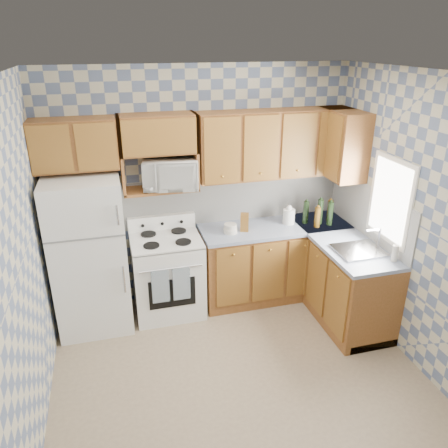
{
  "coord_description": "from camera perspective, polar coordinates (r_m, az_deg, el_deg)",
  "views": [
    {
      "loc": [
        -0.98,
        -3.05,
        2.94
      ],
      "look_at": [
        0.05,
        0.75,
        1.25
      ],
      "focal_mm": 35.0,
      "sensor_mm": 36.0,
      "label": 1
    }
  ],
  "objects": [
    {
      "name": "floor",
      "position": [
        4.35,
        2.06,
        -19.33
      ],
      "size": [
        3.4,
        3.4,
        0.0
      ],
      "primitive_type": "plane",
      "color": "#816B54",
      "rests_on": "ground"
    },
    {
      "name": "bottle_1",
      "position": [
        5.2,
        13.69,
        1.34
      ],
      "size": [
        0.07,
        0.07,
        0.28
      ],
      "primitive_type": "cylinder",
      "color": "black",
      "rests_on": "countertop_back"
    },
    {
      "name": "bottle_4",
      "position": [
        5.2,
        10.63,
        1.52
      ],
      "size": [
        0.07,
        0.07,
        0.27
      ],
      "primitive_type": "cylinder",
      "color": "black",
      "rests_on": "countertop_back"
    },
    {
      "name": "dish_towel_left",
      "position": [
        4.67,
        -8.29,
        -8.04
      ],
      "size": [
        0.18,
        0.02,
        0.39
      ],
      "primitive_type": "cube",
      "color": "navy",
      "rests_on": "stove_body"
    },
    {
      "name": "backguard",
      "position": [
        5.02,
        -8.14,
        0.24
      ],
      "size": [
        0.76,
        0.08,
        0.17
      ],
      "primitive_type": "cube",
      "color": "white",
      "rests_on": "cooktop"
    },
    {
      "name": "base_cabinets_right",
      "position": [
        5.17,
        14.54,
        -6.52
      ],
      "size": [
        0.6,
        1.6,
        0.88
      ],
      "primitive_type": "cube",
      "color": "brown",
      "rests_on": "floor"
    },
    {
      "name": "bottle_0",
      "position": [
        5.2,
        12.42,
        1.58
      ],
      "size": [
        0.07,
        0.07,
        0.3
      ],
      "primitive_type": "cylinder",
      "color": "black",
      "rests_on": "countertop_back"
    },
    {
      "name": "microwave",
      "position": [
        4.69,
        -6.98,
        6.56
      ],
      "size": [
        0.63,
        0.48,
        0.32
      ],
      "primitive_type": "imported",
      "rotation": [
        0.0,
        0.0,
        -0.16
      ],
      "color": "white",
      "rests_on": "microwave_shelf"
    },
    {
      "name": "knife_block",
      "position": [
        4.92,
        2.7,
        0.23
      ],
      "size": [
        0.12,
        0.12,
        0.2
      ],
      "primitive_type": "cube",
      "rotation": [
        0.0,
        0.0,
        -0.33
      ],
      "color": "brown",
      "rests_on": "countertop_back"
    },
    {
      "name": "window",
      "position": [
        4.65,
        20.92,
        2.93
      ],
      "size": [
        0.02,
        0.66,
        0.86
      ],
      "primitive_type": "cube",
      "color": "white",
      "rests_on": "right_wall"
    },
    {
      "name": "bottle_2",
      "position": [
        5.31,
        13.65,
        1.68
      ],
      "size": [
        0.07,
        0.07,
        0.26
      ],
      "primitive_type": "cylinder",
      "color": "#593C11",
      "rests_on": "countertop_back"
    },
    {
      "name": "electric_kettle",
      "position": [
        5.16,
        8.46,
        0.98
      ],
      "size": [
        0.14,
        0.14,
        0.18
      ],
      "primitive_type": "cylinder",
      "color": "white",
      "rests_on": "countertop_back"
    },
    {
      "name": "upper_cabinets_right",
      "position": [
        5.1,
        15.04,
        10.1
      ],
      "size": [
        0.33,
        0.7,
        0.74
      ],
      "primitive_type": "cube",
      "color": "brown",
      "rests_on": "right_wall"
    },
    {
      "name": "back_wall",
      "position": [
        5.01,
        -3.1,
        4.69
      ],
      "size": [
        3.4,
        0.02,
        2.7
      ],
      "primitive_type": "cube",
      "color": "slate",
      "rests_on": "ground"
    },
    {
      "name": "upper_cabinets_back",
      "position": [
        4.96,
        6.71,
        10.36
      ],
      "size": [
        1.75,
        0.33,
        0.74
      ],
      "primitive_type": "cube",
      "color": "brown",
      "rests_on": "back_wall"
    },
    {
      "name": "food_containers",
      "position": [
        4.88,
        0.84,
        -0.57
      ],
      "size": [
        0.16,
        0.16,
        0.1
      ],
      "primitive_type": null,
      "color": "beige",
      "rests_on": "countertop_back"
    },
    {
      "name": "countertop_back",
      "position": [
        5.13,
        6.78,
        -0.39
      ],
      "size": [
        1.77,
        0.63,
        0.04
      ],
      "primitive_type": "cube",
      "color": "slate",
      "rests_on": "base_cabinets_back"
    },
    {
      "name": "sink",
      "position": [
        4.69,
        17.17,
        -3.35
      ],
      "size": [
        0.48,
        0.4,
        0.03
      ],
      "primitive_type": "cube",
      "color": "#B7B7BC",
      "rests_on": "countertop_right"
    },
    {
      "name": "stove_body",
      "position": [
        5.02,
        -7.37,
        -6.74
      ],
      "size": [
        0.76,
        0.65,
        0.9
      ],
      "primitive_type": "cube",
      "color": "white",
      "rests_on": "floor"
    },
    {
      "name": "cooktop",
      "position": [
        4.81,
        -7.64,
        -2.04
      ],
      "size": [
        0.76,
        0.65,
        0.02
      ],
      "primitive_type": "cube",
      "color": "silver",
      "rests_on": "stove_body"
    },
    {
      "name": "dish_towel_right",
      "position": [
        4.69,
        -5.57,
        -7.72
      ],
      "size": [
        0.18,
        0.02,
        0.39
      ],
      "primitive_type": "cube",
      "color": "navy",
      "rests_on": "stove_body"
    },
    {
      "name": "countertop_right",
      "position": [
        4.96,
        15.02,
        -1.9
      ],
      "size": [
        0.63,
        1.6,
        0.04
      ],
      "primitive_type": "cube",
      "color": "slate",
      "rests_on": "base_cabinets_right"
    },
    {
      "name": "upper_cabinets_fridge",
      "position": [
        4.6,
        -18.94,
        9.81
      ],
      "size": [
        0.82,
        0.33,
        0.5
      ],
      "primitive_type": "cube",
      "color": "brown",
      "rests_on": "back_wall"
    },
    {
      "name": "microwave_shelf",
      "position": [
        4.76,
        -8.25,
        4.54
      ],
      "size": [
        0.8,
        0.33,
        0.03
      ],
      "primitive_type": "cube",
      "color": "brown",
      "rests_on": "back_wall"
    },
    {
      "name": "backsplash_back",
      "position": [
        5.15,
        1.33,
        3.45
      ],
      "size": [
        2.6,
        0.02,
        0.56
      ],
      "primitive_type": "cube",
      "color": "silver",
      "rests_on": "back_wall"
    },
    {
      "name": "refrigerator",
      "position": [
        4.8,
        -17.13,
        -3.86
      ],
      "size": [
        0.75,
        0.7,
        1.68
      ],
      "primitive_type": "cube",
      "color": "white",
      "rests_on": "floor"
    },
    {
      "name": "bottle_3",
      "position": [
        5.12,
        12.09,
        0.88
      ],
      "size": [
        0.07,
        0.07,
        0.24
      ],
      "primitive_type": "cylinder",
      "color": "#593C11",
      "rests_on": "countertop_back"
    },
    {
      "name": "soap_bottle",
      "position": [
        4.57,
        21.43,
        -3.57
      ],
      "size": [
        0.06,
        0.06,
        0.17
      ],
      "primitive_type": "cylinder",
      "color": "beige",
      "rests_on": "countertop_right"
    },
    {
      "name": "right_wall",
      "position": [
        4.36,
        24.21,
        -0.31
      ],
      "size": [
        0.02,
        3.2,
        2.7
      ],
      "primitive_type": "cube",
      "color": "slate",
      "rests_on": "ground"
    },
    {
      "name": "base_cabinets_back",
      "position": [
        5.33,
        6.53,
        -4.9
      ],
      "size": [
        1.75,
        0.6,
        0.88
      ],
      "primitive_type": "cube",
      "color": "brown",
      "rests_on": "floor"
    },
    {
      "name": "backsplash_right",
      "position": [
        5.0,
        18.31,
        1.62
      ],
      "size": [
        0.02,
        1.6,
        0.56
      ],
      "primitive_type": "cube",
      "color": "silver",
      "rests_on": "right_wall"
    }
  ]
}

